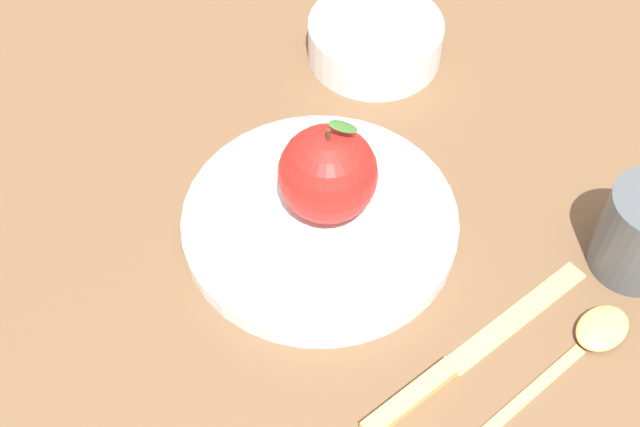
{
  "coord_description": "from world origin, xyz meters",
  "views": [
    {
      "loc": [
        -0.21,
        -0.36,
        0.57
      ],
      "look_at": [
        -0.02,
        0.02,
        0.02
      ],
      "focal_mm": 47.41,
      "sensor_mm": 36.0,
      "label": 1
    }
  ],
  "objects_px": {
    "spoon": "(584,345)",
    "knife": "(459,361)",
    "side_bowl": "(375,37)",
    "dinner_plate": "(320,221)",
    "apple": "(328,174)"
  },
  "relations": [
    {
      "from": "dinner_plate",
      "to": "apple",
      "type": "distance_m",
      "value": 0.05
    },
    {
      "from": "spoon",
      "to": "dinner_plate",
      "type": "bearing_deg",
      "value": 123.84
    },
    {
      "from": "side_bowl",
      "to": "dinner_plate",
      "type": "bearing_deg",
      "value": -130.69
    },
    {
      "from": "knife",
      "to": "spoon",
      "type": "xyz_separation_m",
      "value": [
        0.09,
        -0.03,
        0.0
      ]
    },
    {
      "from": "apple",
      "to": "spoon",
      "type": "relative_size",
      "value": 0.52
    },
    {
      "from": "dinner_plate",
      "to": "spoon",
      "type": "xyz_separation_m",
      "value": [
        0.13,
        -0.19,
        -0.0
      ]
    },
    {
      "from": "spoon",
      "to": "knife",
      "type": "bearing_deg",
      "value": 161.18
    },
    {
      "from": "knife",
      "to": "apple",
      "type": "bearing_deg",
      "value": 98.86
    },
    {
      "from": "side_bowl",
      "to": "spoon",
      "type": "xyz_separation_m",
      "value": [
        -0.02,
        -0.36,
        -0.02
      ]
    },
    {
      "from": "apple",
      "to": "dinner_plate",
      "type": "bearing_deg",
      "value": -146.1
    },
    {
      "from": "side_bowl",
      "to": "spoon",
      "type": "bearing_deg",
      "value": -92.54
    },
    {
      "from": "knife",
      "to": "spoon",
      "type": "height_order",
      "value": "spoon"
    },
    {
      "from": "dinner_plate",
      "to": "side_bowl",
      "type": "height_order",
      "value": "side_bowl"
    },
    {
      "from": "dinner_plate",
      "to": "apple",
      "type": "height_order",
      "value": "apple"
    },
    {
      "from": "dinner_plate",
      "to": "knife",
      "type": "xyz_separation_m",
      "value": [
        0.04,
        -0.16,
        -0.01
      ]
    }
  ]
}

